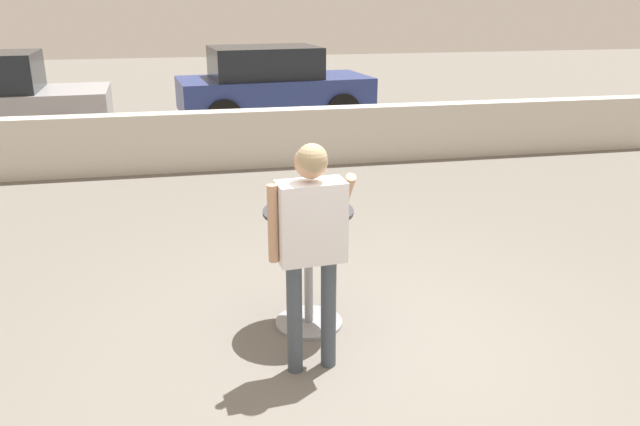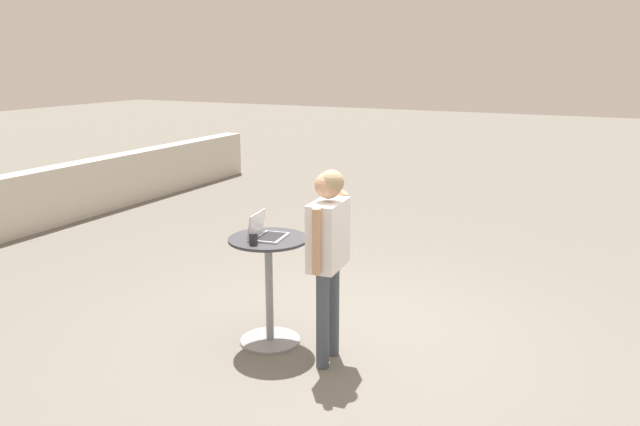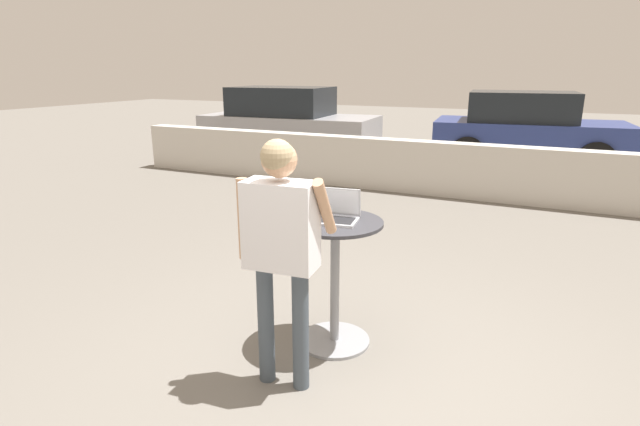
# 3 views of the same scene
# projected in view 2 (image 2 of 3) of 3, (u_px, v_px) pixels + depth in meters

# --- Properties ---
(ground_plane) EXTENTS (50.00, 50.00, 0.00)m
(ground_plane) POSITION_uv_depth(u_px,v_px,m) (337.00, 338.00, 5.82)
(ground_plane) COLOR slate
(cafe_table) EXTENTS (0.71, 0.71, 1.00)m
(cafe_table) POSITION_uv_depth(u_px,v_px,m) (269.00, 281.00, 5.62)
(cafe_table) COLOR gray
(cafe_table) RESTS_ON ground_plane
(laptop) EXTENTS (0.37, 0.32, 0.23)m
(laptop) POSITION_uv_depth(u_px,v_px,m) (266.00, 233.00, 5.51)
(laptop) COLOR #B7BABF
(laptop) RESTS_ON cafe_table
(coffee_mug) EXTENTS (0.11, 0.07, 0.10)m
(coffee_mug) POSITION_uv_depth(u_px,v_px,m) (253.00, 239.00, 5.31)
(coffee_mug) COLOR #232328
(coffee_mug) RESTS_ON cafe_table
(standing_person) EXTENTS (0.60, 0.40, 1.68)m
(standing_person) POSITION_uv_depth(u_px,v_px,m) (328.00, 242.00, 5.14)
(standing_person) COLOR #424C56
(standing_person) RESTS_ON ground_plane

